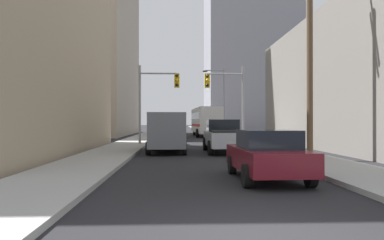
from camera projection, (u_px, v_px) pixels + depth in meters
The scene contains 14 objects.
ground_plane at pixel (255, 240), 5.60m from camera, with size 400.00×400.00×0.00m, color black.
sidewalk_left at pixel (152, 133), 55.36m from camera, with size 2.84×160.00×0.15m, color #9E9E99.
sidewalk_right at pixel (216, 133), 55.76m from camera, with size 2.84×160.00×0.15m, color #9E9E99.
city_bus at pixel (206, 120), 45.16m from camera, with size 2.95×11.59×3.40m.
pickup_truck_silver at pixel (224, 136), 21.64m from camera, with size 2.20×5.40×1.90m.
cargo_van_grey at pixel (167, 130), 21.62m from camera, with size 2.16×5.24×2.26m.
sedan_maroon at pixel (267, 155), 11.36m from camera, with size 1.95×4.24×1.52m.
sedan_white at pixel (170, 135), 27.48m from camera, with size 1.95×4.24×1.52m.
sedan_navy at pixel (170, 132), 34.96m from camera, with size 1.95×4.23×1.52m.
traffic_signal_near_left at pixel (157, 92), 28.16m from camera, with size 3.06×0.44×6.00m.
traffic_signal_near_right at pixel (227, 92), 28.39m from camera, with size 3.00×0.44×6.00m.
utility_pole_right at pixel (310, 38), 17.37m from camera, with size 2.20×0.28×10.71m.
street_lamp_right at pixel (221, 96), 40.38m from camera, with size 2.41×0.32×7.50m.
building_left_mid_office at pixel (39, 13), 51.03m from camera, with size 24.69×23.78×33.05m, color #B7A893.
Camera 1 is at (-1.19, -5.57, 1.76)m, focal length 35.17 mm.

